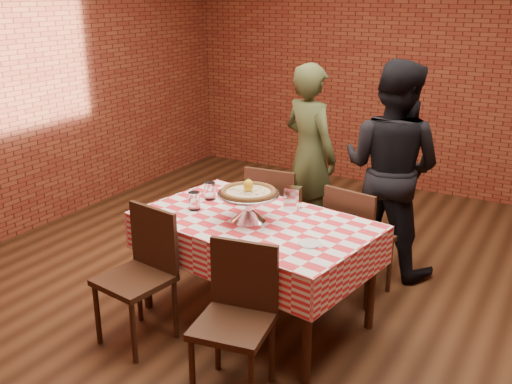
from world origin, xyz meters
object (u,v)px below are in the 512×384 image
at_px(condiment_caddy, 293,198).
at_px(chair_far_left, 278,216).
at_px(pizza_stand, 249,207).
at_px(table, 255,270).
at_px(chair_near_right, 233,326).
at_px(pizza, 248,193).
at_px(diner_olive, 310,155).
at_px(chair_far_right, 360,240).
at_px(diner_black, 391,169).
at_px(water_glass_right, 210,191).
at_px(chair_near_left, 134,280).
at_px(water_glass_left, 194,201).

height_order(condiment_caddy, chair_far_left, condiment_caddy).
bearing_deg(pizza_stand, table, 47.43).
xyz_separation_m(chair_near_right, chair_far_left, (-0.57, 1.61, 0.01)).
bearing_deg(pizza, table, 47.43).
bearing_deg(table, diner_olive, 100.68).
xyz_separation_m(table, chair_far_right, (0.51, 0.69, 0.07)).
distance_m(table, pizza_stand, 0.48).
relative_size(condiment_caddy, diner_black, 0.09).
xyz_separation_m(pizza_stand, water_glass_right, (-0.46, 0.21, -0.03)).
relative_size(table, chair_far_right, 1.76).
distance_m(pizza, chair_near_left, 0.94).
distance_m(water_glass_left, water_glass_right, 0.24).
height_order(water_glass_left, diner_black, diner_black).
bearing_deg(pizza_stand, water_glass_left, -176.69).
distance_m(water_glass_right, diner_olive, 1.29).
distance_m(water_glass_right, condiment_caddy, 0.63).
height_order(chair_near_right, chair_far_left, chair_far_left).
distance_m(pizza, diner_olive, 1.51).
bearing_deg(diner_black, table, 74.47).
bearing_deg(pizza, water_glass_left, -176.69).
bearing_deg(chair_far_left, diner_olive, -94.45).
xyz_separation_m(chair_far_left, chair_far_right, (0.77, -0.13, -0.01)).
relative_size(pizza, diner_black, 0.22).
bearing_deg(water_glass_right, condiment_caddy, 13.56).
xyz_separation_m(chair_far_right, diner_black, (0.03, 0.56, 0.42)).
height_order(water_glass_left, chair_far_right, chair_far_right).
bearing_deg(pizza_stand, chair_near_right, -65.53).
relative_size(pizza, diner_olive, 0.23).
bearing_deg(chair_near_left, diner_olive, 90.91).
xyz_separation_m(chair_near_right, diner_olive, (-0.58, 2.23, 0.38)).
xyz_separation_m(chair_far_left, diner_black, (0.80, 0.43, 0.42)).
xyz_separation_m(water_glass_left, diner_black, (1.00, 1.31, 0.05)).
bearing_deg(table, chair_near_left, -129.33).
relative_size(pizza_stand, water_glass_right, 3.28).
relative_size(chair_near_left, chair_far_right, 1.01).
distance_m(water_glass_left, diner_black, 1.65).
distance_m(condiment_caddy, chair_near_right, 1.19).
bearing_deg(table, chair_near_right, -68.42).
relative_size(water_glass_left, diner_olive, 0.08).
distance_m(water_glass_right, chair_far_left, 0.78).
distance_m(chair_near_right, diner_olive, 2.34).
relative_size(pizza, chair_near_right, 0.42).
height_order(condiment_caddy, chair_far_right, condiment_caddy).
distance_m(condiment_caddy, diner_olive, 1.19).
bearing_deg(chair_far_right, diner_black, -83.91).
height_order(pizza, condiment_caddy, pizza).
xyz_separation_m(chair_near_left, chair_far_right, (1.04, 1.34, -0.00)).
height_order(water_glass_left, condiment_caddy, condiment_caddy).
bearing_deg(chair_far_left, pizza_stand, 98.97).
distance_m(water_glass_left, chair_far_left, 0.98).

